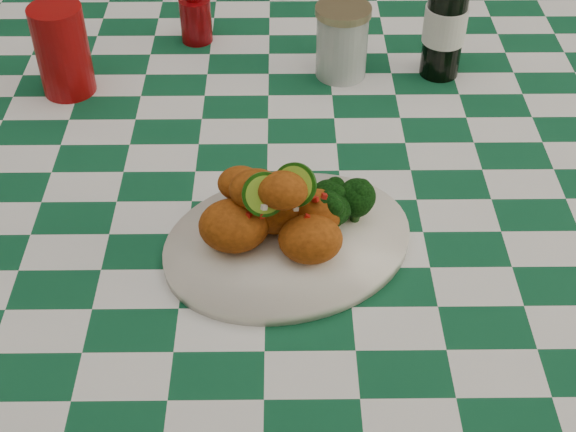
{
  "coord_description": "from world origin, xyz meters",
  "views": [
    {
      "loc": [
        0.02,
        -0.96,
        1.5
      ],
      "look_at": [
        0.03,
        -0.22,
        0.84
      ],
      "focal_mm": 50.0,
      "sensor_mm": 36.0,
      "label": 1
    }
  ],
  "objects_px": {
    "wooden_chair_left": "(148,75)",
    "plate": "(288,243)",
    "dining_table": "(271,318)",
    "mason_jar": "(342,42)",
    "fried_chicken_pile": "(283,206)",
    "wooden_chair_right": "(414,70)",
    "ketchup_bottle": "(195,8)",
    "red_tumbler": "(62,50)",
    "beer_bottle": "(447,8)"
  },
  "relations": [
    {
      "from": "fried_chicken_pile",
      "to": "wooden_chair_left",
      "type": "xyz_separation_m",
      "value": [
        -0.33,
        0.98,
        -0.42
      ]
    },
    {
      "from": "dining_table",
      "to": "wooden_chair_right",
      "type": "relative_size",
      "value": 1.78
    },
    {
      "from": "ketchup_bottle",
      "to": "wooden_chair_left",
      "type": "distance_m",
      "value": 0.63
    },
    {
      "from": "mason_jar",
      "to": "ketchup_bottle",
      "type": "bearing_deg",
      "value": 155.0
    },
    {
      "from": "plate",
      "to": "red_tumbler",
      "type": "relative_size",
      "value": 2.21
    },
    {
      "from": "fried_chicken_pile",
      "to": "ketchup_bottle",
      "type": "xyz_separation_m",
      "value": [
        -0.15,
        0.53,
        -0.01
      ]
    },
    {
      "from": "fried_chicken_pile",
      "to": "red_tumbler",
      "type": "relative_size",
      "value": 1.13
    },
    {
      "from": "plate",
      "to": "wooden_chair_left",
      "type": "distance_m",
      "value": 1.1
    },
    {
      "from": "plate",
      "to": "wooden_chair_right",
      "type": "height_order",
      "value": "wooden_chair_right"
    },
    {
      "from": "dining_table",
      "to": "wooden_chair_left",
      "type": "bearing_deg",
      "value": 112.29
    },
    {
      "from": "mason_jar",
      "to": "wooden_chair_left",
      "type": "relative_size",
      "value": 0.14
    },
    {
      "from": "fried_chicken_pile",
      "to": "mason_jar",
      "type": "xyz_separation_m",
      "value": [
        0.1,
        0.42,
        -0.01
      ]
    },
    {
      "from": "red_tumbler",
      "to": "wooden_chair_left",
      "type": "relative_size",
      "value": 0.17
    },
    {
      "from": "beer_bottle",
      "to": "wooden_chair_left",
      "type": "height_order",
      "value": "beer_bottle"
    },
    {
      "from": "dining_table",
      "to": "plate",
      "type": "xyz_separation_m",
      "value": [
        0.03,
        -0.22,
        0.4
      ]
    },
    {
      "from": "fried_chicken_pile",
      "to": "beer_bottle",
      "type": "bearing_deg",
      "value": 58.0
    },
    {
      "from": "dining_table",
      "to": "wooden_chair_left",
      "type": "relative_size",
      "value": 1.9
    },
    {
      "from": "wooden_chair_right",
      "to": "wooden_chair_left",
      "type": "bearing_deg",
      "value": -176.31
    },
    {
      "from": "plate",
      "to": "beer_bottle",
      "type": "relative_size",
      "value": 1.37
    },
    {
      "from": "mason_jar",
      "to": "wooden_chair_right",
      "type": "distance_m",
      "value": 0.69
    },
    {
      "from": "red_tumbler",
      "to": "ketchup_bottle",
      "type": "height_order",
      "value": "red_tumbler"
    },
    {
      "from": "dining_table",
      "to": "ketchup_bottle",
      "type": "distance_m",
      "value": 0.56
    },
    {
      "from": "red_tumbler",
      "to": "wooden_chair_left",
      "type": "height_order",
      "value": "red_tumbler"
    },
    {
      "from": "mason_jar",
      "to": "fried_chicken_pile",
      "type": "bearing_deg",
      "value": -103.17
    },
    {
      "from": "dining_table",
      "to": "red_tumbler",
      "type": "height_order",
      "value": "red_tumbler"
    },
    {
      "from": "dining_table",
      "to": "red_tumbler",
      "type": "relative_size",
      "value": 11.4
    },
    {
      "from": "mason_jar",
      "to": "wooden_chair_right",
      "type": "relative_size",
      "value": 0.13
    },
    {
      "from": "fried_chicken_pile",
      "to": "plate",
      "type": "bearing_deg",
      "value": 0.0
    },
    {
      "from": "ketchup_bottle",
      "to": "wooden_chair_right",
      "type": "height_order",
      "value": "wooden_chair_right"
    },
    {
      "from": "dining_table",
      "to": "wooden_chair_left",
      "type": "distance_m",
      "value": 0.82
    },
    {
      "from": "red_tumbler",
      "to": "ketchup_bottle",
      "type": "xyz_separation_m",
      "value": [
        0.19,
        0.16,
        -0.01
      ]
    },
    {
      "from": "plate",
      "to": "ketchup_bottle",
      "type": "xyz_separation_m",
      "value": [
        -0.16,
        0.53,
        0.05
      ]
    },
    {
      "from": "mason_jar",
      "to": "beer_bottle",
      "type": "bearing_deg",
      "value": 0.42
    },
    {
      "from": "red_tumbler",
      "to": "wooden_chair_right",
      "type": "distance_m",
      "value": 0.97
    },
    {
      "from": "fried_chicken_pile",
      "to": "wooden_chair_right",
      "type": "height_order",
      "value": "wooden_chair_right"
    },
    {
      "from": "red_tumbler",
      "to": "ketchup_bottle",
      "type": "relative_size",
      "value": 1.19
    },
    {
      "from": "wooden_chair_left",
      "to": "beer_bottle",
      "type": "bearing_deg",
      "value": -53.93
    },
    {
      "from": "ketchup_bottle",
      "to": "wooden_chair_left",
      "type": "relative_size",
      "value": 0.14
    },
    {
      "from": "dining_table",
      "to": "wooden_chair_right",
      "type": "bearing_deg",
      "value": 64.64
    },
    {
      "from": "ketchup_bottle",
      "to": "wooden_chair_right",
      "type": "distance_m",
      "value": 0.74
    },
    {
      "from": "mason_jar",
      "to": "beer_bottle",
      "type": "distance_m",
      "value": 0.17
    },
    {
      "from": "dining_table",
      "to": "wooden_chair_right",
      "type": "xyz_separation_m",
      "value": [
        0.35,
        0.73,
        0.07
      ]
    },
    {
      "from": "dining_table",
      "to": "wooden_chair_left",
      "type": "xyz_separation_m",
      "value": [
        -0.31,
        0.76,
        0.04
      ]
    },
    {
      "from": "wooden_chair_left",
      "to": "plate",
      "type": "bearing_deg",
      "value": -81.47
    },
    {
      "from": "ketchup_bottle",
      "to": "mason_jar",
      "type": "bearing_deg",
      "value": -25.0
    },
    {
      "from": "fried_chicken_pile",
      "to": "mason_jar",
      "type": "bearing_deg",
      "value": 76.83
    },
    {
      "from": "plate",
      "to": "red_tumbler",
      "type": "xyz_separation_m",
      "value": [
        -0.35,
        0.37,
        0.06
      ]
    },
    {
      "from": "plate",
      "to": "beer_bottle",
      "type": "bearing_deg",
      "value": 58.61
    },
    {
      "from": "dining_table",
      "to": "mason_jar",
      "type": "bearing_deg",
      "value": 58.36
    },
    {
      "from": "beer_bottle",
      "to": "fried_chicken_pile",
      "type": "bearing_deg",
      "value": -122.0
    }
  ]
}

